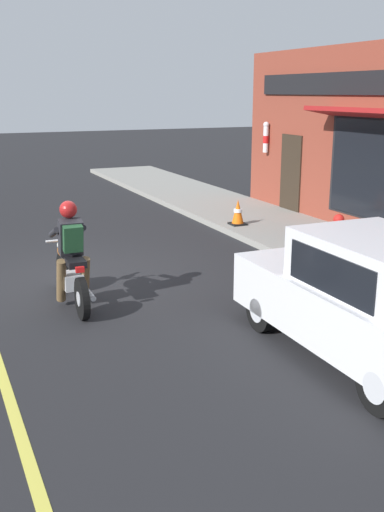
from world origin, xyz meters
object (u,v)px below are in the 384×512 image
motorcycle_with_rider (71,262)px  fire_hydrant (338,238)px  traffic_cone (238,213)px  car_hatchback (368,299)px

motorcycle_with_rider → fire_hydrant: (4.93, -0.05, -0.11)m
fire_hydrant → traffic_cone: bearing=93.0°
motorcycle_with_rider → car_hatchback: bearing=-50.2°
car_hatchback → fire_hydrant: car_hatchback is taller
car_hatchback → fire_hydrant: bearing=57.6°
car_hatchback → traffic_cone: car_hatchback is taller
car_hatchback → traffic_cone: 7.10m
car_hatchback → traffic_cone: bearing=74.3°
motorcycle_with_rider → fire_hydrant: size_ratio=2.30×
car_hatchback → motorcycle_with_rider: bearing=129.8°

